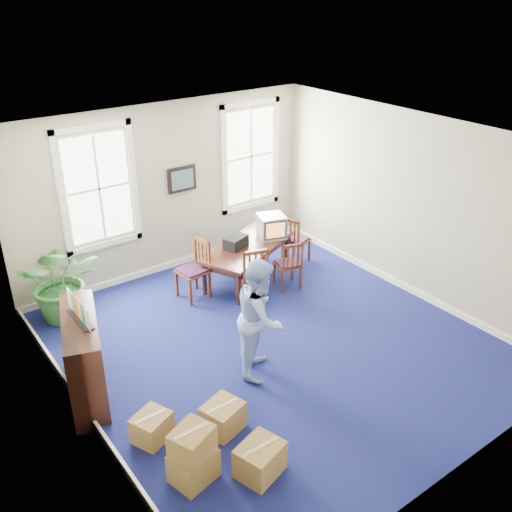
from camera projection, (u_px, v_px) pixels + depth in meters
floor at (274, 343)px, 8.92m from camera, size 6.50×6.50×0.00m
ceiling at (277, 142)px, 7.49m from camera, size 6.50×6.50×0.00m
wall_back at (167, 189)px, 10.55m from camera, size 6.50×0.00×6.50m
wall_front at (470, 362)px, 5.86m from camera, size 6.50×0.00×6.50m
wall_left at (72, 318)px, 6.61m from camera, size 0.00×6.50×6.50m
wall_right at (412, 206)px, 9.80m from camera, size 0.00×6.50×6.50m
baseboard_back at (173, 264)px, 11.21m from camera, size 6.00×0.04×0.12m
baseboard_left at (91, 419)px, 7.31m from camera, size 0.04×6.50×0.12m
baseboard_right at (401, 284)px, 10.47m from camera, size 0.04×6.50×0.12m
window_left at (99, 188)px, 9.71m from camera, size 1.40×0.12×2.20m
window_right at (250, 156)px, 11.41m from camera, size 1.40×0.12×2.20m
wall_picture at (182, 179)px, 10.60m from camera, size 0.58×0.06×0.48m
conference_table at (248, 262)px, 10.67m from camera, size 2.21×1.64×0.68m
crt_tv at (271, 226)px, 10.77m from camera, size 0.62×0.65×0.43m
game_console at (284, 233)px, 10.97m from camera, size 0.17×0.20×0.04m
equipment_bag at (236, 242)px, 10.38m from camera, size 0.51×0.41×0.22m
chair_near_left at (251, 273)px, 9.87m from camera, size 0.59×0.59×1.06m
chair_near_right at (288, 263)px, 10.34m from camera, size 0.51×0.51×0.93m
chair_end_left at (192, 270)px, 9.95m from camera, size 0.52×0.52×1.07m
chair_end_right at (296, 239)px, 11.23m from camera, size 0.53×0.53×0.97m
man at (261, 317)px, 7.96m from camera, size 1.08×1.08×1.76m
credenza at (84, 354)px, 7.63m from camera, size 0.90×1.62×1.22m
brochure_rack at (78, 304)px, 7.30m from camera, size 0.38×0.75×0.33m
potted_plant at (61, 280)px, 9.28m from camera, size 1.55×1.45×1.40m
cardboard_boxes at (203, 441)px, 6.53m from camera, size 1.66×1.66×0.75m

